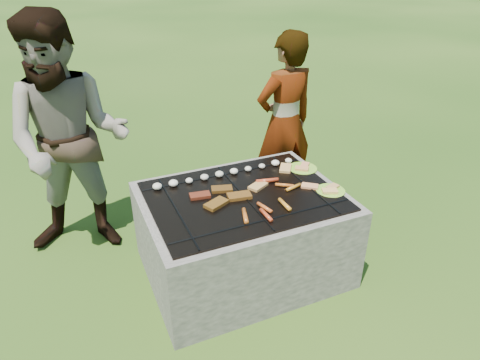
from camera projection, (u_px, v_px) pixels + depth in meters
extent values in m
plane|color=#1F4210|center=(243.00, 268.00, 3.08)|extent=(60.00, 60.00, 0.00)
cube|color=#A0978E|center=(221.00, 205.00, 3.27)|extent=(1.30, 0.18, 0.60)
cube|color=gray|center=(270.00, 270.00, 2.61)|extent=(1.30, 0.18, 0.60)
cube|color=#A49A91|center=(163.00, 255.00, 2.74)|extent=(0.18, 0.64, 0.60)
cube|color=#9D958B|center=(313.00, 216.00, 3.13)|extent=(0.18, 0.64, 0.60)
cube|color=black|center=(243.00, 241.00, 2.96)|extent=(0.94, 0.64, 0.48)
sphere|color=#FF5914|center=(243.00, 215.00, 2.86)|extent=(0.10, 0.10, 0.10)
cube|color=black|center=(243.00, 196.00, 2.79)|extent=(1.20, 0.90, 0.01)
cylinder|color=black|center=(176.00, 210.00, 2.63)|extent=(0.01, 0.88, 0.01)
cylinder|color=black|center=(243.00, 195.00, 2.79)|extent=(0.01, 0.88, 0.01)
cylinder|color=black|center=(303.00, 182.00, 2.95)|extent=(0.01, 0.88, 0.01)
cylinder|color=black|center=(265.00, 220.00, 2.53)|extent=(1.18, 0.01, 0.01)
cylinder|color=black|center=(225.00, 174.00, 3.04)|extent=(1.18, 0.01, 0.01)
ellipsoid|color=beige|center=(157.00, 186.00, 2.85)|extent=(0.06, 0.06, 0.04)
ellipsoid|color=white|center=(173.00, 183.00, 2.89)|extent=(0.06, 0.06, 0.04)
ellipsoid|color=#F4E9CF|center=(189.00, 181.00, 2.93)|extent=(0.05, 0.05, 0.04)
ellipsoid|color=beige|center=(204.00, 177.00, 2.96)|extent=(0.06, 0.06, 0.04)
ellipsoid|color=beige|center=(219.00, 174.00, 3.00)|extent=(0.06, 0.06, 0.04)
ellipsoid|color=white|center=(234.00, 171.00, 3.04)|extent=(0.06, 0.06, 0.04)
ellipsoid|color=beige|center=(248.00, 169.00, 3.08)|extent=(0.05, 0.05, 0.04)
ellipsoid|color=beige|center=(262.00, 166.00, 3.12)|extent=(0.05, 0.05, 0.03)
ellipsoid|color=white|center=(275.00, 163.00, 3.16)|extent=(0.06, 0.06, 0.04)
ellipsoid|color=white|center=(288.00, 161.00, 3.20)|extent=(0.05, 0.05, 0.04)
cube|color=maroon|center=(200.00, 195.00, 2.77)|extent=(0.14, 0.09, 0.02)
cube|color=brown|center=(222.00, 189.00, 2.84)|extent=(0.16, 0.11, 0.02)
cube|color=#9F651C|center=(216.00, 204.00, 2.67)|extent=(0.17, 0.14, 0.02)
cube|color=#9B5D1C|center=(239.00, 196.00, 2.76)|extent=(0.16, 0.11, 0.02)
cylinder|color=red|center=(267.00, 181.00, 2.93)|extent=(0.16, 0.06, 0.03)
cylinder|color=#D65723|center=(284.00, 185.00, 2.88)|extent=(0.12, 0.09, 0.02)
cylinder|color=orange|center=(293.00, 187.00, 2.86)|extent=(0.13, 0.05, 0.02)
cylinder|color=#F74F28|center=(265.00, 207.00, 2.63)|extent=(0.05, 0.13, 0.02)
cylinder|color=#F7A228|center=(285.00, 204.00, 2.66)|extent=(0.03, 0.14, 0.03)
cylinder|color=orange|center=(245.00, 216.00, 2.55)|extent=(0.07, 0.15, 0.03)
cylinder|color=#CB5321|center=(266.00, 215.00, 2.56)|extent=(0.03, 0.13, 0.02)
cube|color=tan|center=(258.00, 186.00, 2.88)|extent=(0.15, 0.13, 0.02)
cube|color=#F2B77C|center=(310.00, 186.00, 2.88)|extent=(0.13, 0.12, 0.01)
cube|color=#E1C573|center=(286.00, 168.00, 3.11)|extent=(0.14, 0.15, 0.02)
cylinder|color=#A7D432|center=(303.00, 169.00, 3.13)|extent=(0.27, 0.27, 0.01)
cube|color=tan|center=(302.00, 168.00, 3.10)|extent=(0.11, 0.11, 0.02)
cube|color=#FBC380|center=(305.00, 165.00, 3.15)|extent=(0.10, 0.10, 0.01)
cylinder|color=#D6F63A|center=(330.00, 191.00, 2.85)|extent=(0.24, 0.24, 0.01)
cube|color=#F4C07D|center=(330.00, 191.00, 2.82)|extent=(0.12, 0.09, 0.02)
cube|color=tan|center=(333.00, 187.00, 2.87)|extent=(0.10, 0.08, 0.01)
imported|color=gray|center=(285.00, 123.00, 3.56)|extent=(0.59, 0.42, 1.50)
imported|color=gray|center=(70.00, 142.00, 2.93)|extent=(1.00, 0.88, 1.72)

